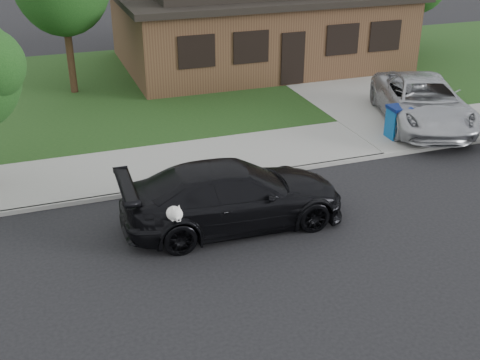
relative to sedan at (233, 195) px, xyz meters
name	(u,v)px	position (x,y,z in m)	size (l,w,h in m)	color
ground	(325,234)	(1.88, -1.19, -0.78)	(120.00, 120.00, 0.00)	black
sidewalk	(251,153)	(1.88, 3.81, -0.72)	(60.00, 3.00, 0.12)	gray
curb	(270,173)	(1.88, 2.31, -0.72)	(60.00, 0.12, 0.12)	gray
lawn	(185,82)	(1.88, 11.81, -0.72)	(60.00, 13.00, 0.13)	#193814
driveway	(346,88)	(7.88, 8.81, -0.71)	(4.50, 13.00, 0.14)	gray
sedan	(233,195)	(0.00, 0.00, 0.00)	(5.43, 2.55, 1.56)	black
minivan	(422,101)	(8.18, 4.18, 0.13)	(2.57, 5.58, 1.55)	#B3B5BA
recycling_bin	(398,122)	(6.69, 3.32, -0.12)	(0.66, 0.70, 1.06)	#0D5195
house	(257,18)	(5.88, 13.80, 1.35)	(12.60, 8.60, 4.65)	#422B1C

